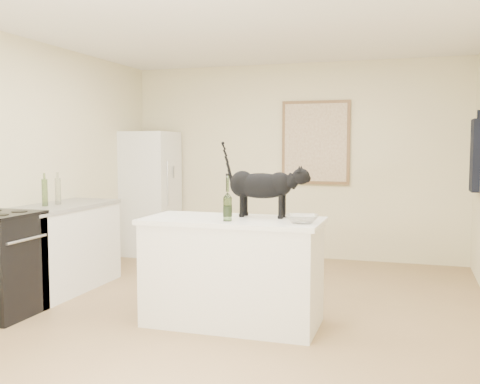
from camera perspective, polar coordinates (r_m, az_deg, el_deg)
name	(u,v)px	position (r m, az deg, el deg)	size (l,w,h in m)	color
floor	(229,315)	(5.02, -1.15, -12.67)	(5.50, 5.50, 0.00)	#9D7D53
ceiling	(228,17)	(4.91, -1.21, 17.67)	(5.50, 5.50, 0.00)	white
wall_back	(294,161)	(7.45, 5.57, 3.19)	(4.50, 4.50, 0.00)	beige
wall_front	(8,198)	(2.36, -22.95, -0.60)	(4.50, 4.50, 0.00)	beige
wall_left	(14,167)	(5.90, -22.38, 2.44)	(5.50, 5.50, 0.00)	beige
island_base	(233,274)	(4.69, -0.77, -8.46)	(1.44, 0.67, 0.86)	white
island_top	(233,221)	(4.61, -0.78, -3.01)	(1.50, 0.70, 0.04)	white
left_cabinets	(61,249)	(6.05, -18.09, -5.68)	(0.60, 1.40, 0.86)	white
left_countertop	(59,207)	(5.99, -18.21, -1.44)	(0.62, 1.44, 0.04)	gray
fridge	(150,193)	(7.74, -9.35, -0.13)	(0.68, 0.68, 1.70)	white
artwork_frame	(316,143)	(7.36, 7.84, 5.10)	(0.90, 0.03, 1.10)	brown
artwork_canvas	(315,143)	(7.34, 7.81, 5.10)	(0.82, 0.00, 1.02)	beige
hanging_garment	(475,156)	(6.62, 23.20, 3.50)	(0.08, 0.34, 0.80)	black
black_cat	(261,189)	(4.68, 2.23, 0.30)	(0.68, 0.21, 0.48)	black
wine_bottle	(228,200)	(4.44, -1.30, -0.87)	(0.07, 0.07, 0.34)	#2D4F1F
glass_bowl	(302,219)	(4.35, 6.45, -2.81)	(0.27, 0.27, 0.07)	white
fridge_paper	(174,172)	(7.64, -6.81, 2.09)	(0.00, 0.13, 0.16)	beige
counter_bottle_cluster	(51,192)	(5.93, -18.96, 0.00)	(0.09, 0.23, 0.27)	#2D501B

